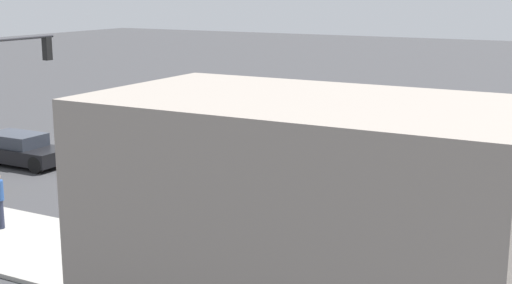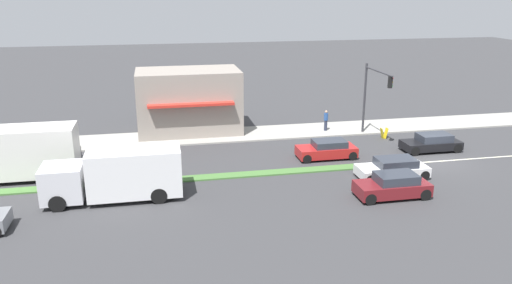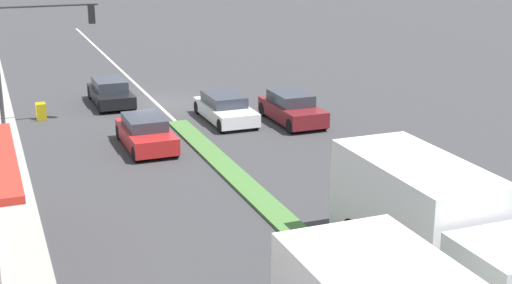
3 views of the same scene
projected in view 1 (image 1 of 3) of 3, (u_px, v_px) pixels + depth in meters
ground_plane at (498, 218)px, 22.63m from camera, size 160.00×160.00×0.00m
lane_marking_center at (71, 155)px, 31.06m from camera, size 0.16×60.00×0.01m
building_corner_store at (306, 226)px, 13.80m from camera, size 5.47×8.18×5.03m
hatchback_red at (179, 173)px, 25.64m from camera, size 1.79×4.08×1.29m
sedan_maroon at (244, 133)px, 32.46m from camera, size 1.81×4.14×1.39m
van_white at (184, 143)px, 30.72m from camera, size 1.85×4.38×1.25m
suv_black at (19, 149)px, 29.37m from camera, size 1.79×4.20×1.28m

